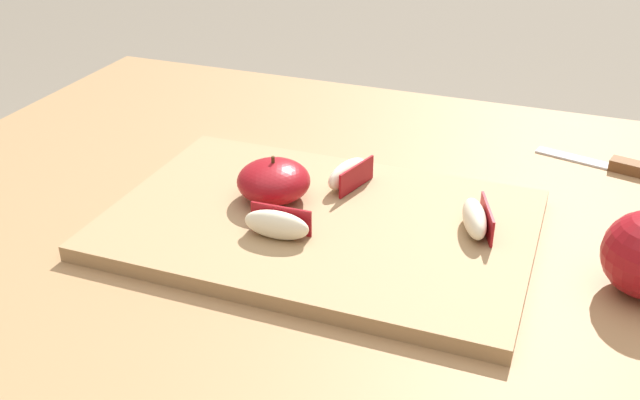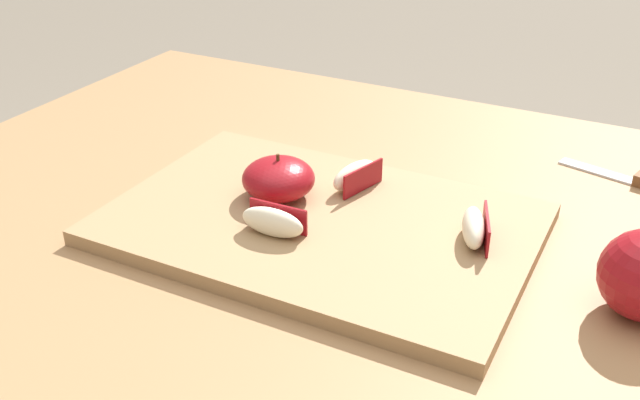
{
  "view_description": "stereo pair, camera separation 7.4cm",
  "coord_description": "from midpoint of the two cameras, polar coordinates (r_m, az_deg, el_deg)",
  "views": [
    {
      "loc": [
        0.15,
        -0.59,
        1.16
      ],
      "look_at": [
        -0.08,
        0.02,
        0.81
      ],
      "focal_mm": 41.24,
      "sensor_mm": 36.0,
      "label": 1
    },
    {
      "loc": [
        0.22,
        -0.56,
        1.16
      ],
      "look_at": [
        -0.08,
        0.02,
        0.81
      ],
      "focal_mm": 41.24,
      "sensor_mm": 36.0,
      "label": 2
    }
  ],
  "objects": [
    {
      "name": "apple_half_skin_up",
      "position": [
        0.78,
        -0.53,
        1.6
      ],
      "size": [
        0.08,
        0.08,
        0.05
      ],
      "color": "maroon",
      "rests_on": "cutting_board"
    },
    {
      "name": "apple_wedge_middle",
      "position": [
        0.73,
        14.79,
        -2.16
      ],
      "size": [
        0.04,
        0.07,
        0.03
      ],
      "color": "#F4EACC",
      "rests_on": "cutting_board"
    },
    {
      "name": "cutting_board",
      "position": [
        0.75,
        2.81,
        -1.96
      ],
      "size": [
        0.43,
        0.28,
        0.02
      ],
      "color": "#A37F56",
      "rests_on": "dining_table"
    },
    {
      "name": "dining_table",
      "position": [
        0.79,
        7.35,
        -11.27
      ],
      "size": [
        1.2,
        0.9,
        0.77
      ],
      "color": "#9E754C",
      "rests_on": "ground_plane"
    },
    {
      "name": "apple_wedge_right",
      "position": [
        0.8,
        5.42,
        1.84
      ],
      "size": [
        0.04,
        0.07,
        0.03
      ],
      "color": "#F4EACC",
      "rests_on": "cutting_board"
    },
    {
      "name": "apple_wedge_left",
      "position": [
        0.71,
        -0.71,
        -1.78
      ],
      "size": [
        0.07,
        0.03,
        0.03
      ],
      "color": "#F4EACC",
      "rests_on": "cutting_board"
    }
  ]
}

